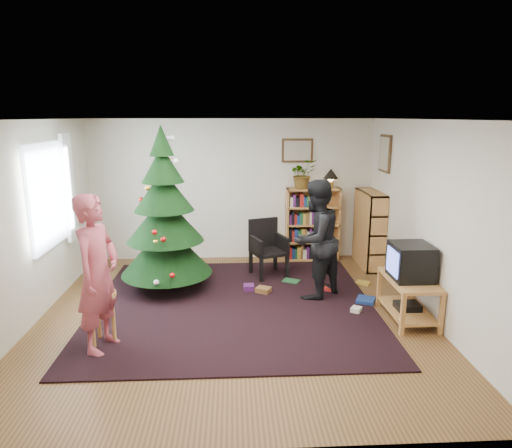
{
  "coord_description": "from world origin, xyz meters",
  "views": [
    {
      "loc": [
        0.01,
        -5.56,
        2.54
      ],
      "look_at": [
        0.32,
        0.5,
        1.1
      ],
      "focal_mm": 32.0,
      "sensor_mm": 36.0,
      "label": 1
    }
  ],
  "objects_px": {
    "bookshelf_back": "(312,223)",
    "tv_stand": "(408,295)",
    "person_standing": "(98,274)",
    "crt_tv": "(411,262)",
    "christmas_tree": "(165,224)",
    "bookshelf_right": "(369,228)",
    "picture_right": "(385,154)",
    "person_by_chair": "(315,240)",
    "potted_plant": "(303,174)",
    "armchair": "(268,245)",
    "picture_back": "(297,151)",
    "stool": "(100,304)",
    "table_lamp": "(331,175)"
  },
  "relations": [
    {
      "from": "bookshelf_back",
      "to": "tv_stand",
      "type": "relative_size",
      "value": 1.37
    },
    {
      "from": "tv_stand",
      "to": "person_standing",
      "type": "height_order",
      "value": "person_standing"
    },
    {
      "from": "tv_stand",
      "to": "crt_tv",
      "type": "xyz_separation_m",
      "value": [
        -0.0,
        0.0,
        0.44
      ]
    },
    {
      "from": "christmas_tree",
      "to": "bookshelf_right",
      "type": "bearing_deg",
      "value": 16.01
    },
    {
      "from": "picture_right",
      "to": "person_by_chair",
      "type": "relative_size",
      "value": 0.35
    },
    {
      "from": "bookshelf_right",
      "to": "person_standing",
      "type": "height_order",
      "value": "person_standing"
    },
    {
      "from": "tv_stand",
      "to": "potted_plant",
      "type": "bearing_deg",
      "value": 110.94
    },
    {
      "from": "person_by_chair",
      "to": "christmas_tree",
      "type": "bearing_deg",
      "value": -52.64
    },
    {
      "from": "crt_tv",
      "to": "potted_plant",
      "type": "distance_m",
      "value": 2.88
    },
    {
      "from": "crt_tv",
      "to": "armchair",
      "type": "height_order",
      "value": "crt_tv"
    },
    {
      "from": "bookshelf_back",
      "to": "bookshelf_right",
      "type": "xyz_separation_m",
      "value": [
        0.91,
        -0.42,
        0.0
      ]
    },
    {
      "from": "picture_back",
      "to": "potted_plant",
      "type": "distance_m",
      "value": 0.42
    },
    {
      "from": "picture_right",
      "to": "person_by_chair",
      "type": "bearing_deg",
      "value": -137.93
    },
    {
      "from": "bookshelf_right",
      "to": "person_standing",
      "type": "xyz_separation_m",
      "value": [
        -3.8,
        -2.74,
        0.21
      ]
    },
    {
      "from": "stool",
      "to": "table_lamp",
      "type": "xyz_separation_m",
      "value": [
        3.23,
        3.04,
        1.06
      ]
    },
    {
      "from": "picture_back",
      "to": "stool",
      "type": "bearing_deg",
      "value": -129.85
    },
    {
      "from": "picture_back",
      "to": "person_standing",
      "type": "distance_m",
      "value": 4.34
    },
    {
      "from": "christmas_tree",
      "to": "person_by_chair",
      "type": "height_order",
      "value": "christmas_tree"
    },
    {
      "from": "crt_tv",
      "to": "person_by_chair",
      "type": "xyz_separation_m",
      "value": [
        -1.06,
        0.81,
        0.08
      ]
    },
    {
      "from": "bookshelf_back",
      "to": "bookshelf_right",
      "type": "distance_m",
      "value": 1.0
    },
    {
      "from": "christmas_tree",
      "to": "bookshelf_right",
      "type": "xyz_separation_m",
      "value": [
        3.33,
        0.95,
        -0.35
      ]
    },
    {
      "from": "christmas_tree",
      "to": "armchair",
      "type": "bearing_deg",
      "value": 20.32
    },
    {
      "from": "bookshelf_back",
      "to": "armchair",
      "type": "distance_m",
      "value": 1.18
    },
    {
      "from": "bookshelf_right",
      "to": "armchair",
      "type": "xyz_separation_m",
      "value": [
        -1.77,
        -0.38,
        -0.17
      ]
    },
    {
      "from": "tv_stand",
      "to": "christmas_tree",
      "type": "bearing_deg",
      "value": 159.28
    },
    {
      "from": "crt_tv",
      "to": "potted_plant",
      "type": "relative_size",
      "value": 1.0
    },
    {
      "from": "picture_back",
      "to": "person_by_chair",
      "type": "relative_size",
      "value": 0.32
    },
    {
      "from": "bookshelf_right",
      "to": "crt_tv",
      "type": "distance_m",
      "value": 2.17
    },
    {
      "from": "bookshelf_back",
      "to": "crt_tv",
      "type": "distance_m",
      "value": 2.7
    },
    {
      "from": "armchair",
      "to": "person_by_chair",
      "type": "bearing_deg",
      "value": -78.69
    },
    {
      "from": "picture_right",
      "to": "person_standing",
      "type": "distance_m",
      "value": 4.82
    },
    {
      "from": "potted_plant",
      "to": "bookshelf_right",
      "type": "bearing_deg",
      "value": -20.68
    },
    {
      "from": "tv_stand",
      "to": "crt_tv",
      "type": "bearing_deg",
      "value": 180.0
    },
    {
      "from": "christmas_tree",
      "to": "person_by_chair",
      "type": "relative_size",
      "value": 1.43
    },
    {
      "from": "crt_tv",
      "to": "table_lamp",
      "type": "relative_size",
      "value": 1.47
    },
    {
      "from": "bookshelf_right",
      "to": "tv_stand",
      "type": "height_order",
      "value": "bookshelf_right"
    },
    {
      "from": "christmas_tree",
      "to": "picture_back",
      "type": "bearing_deg",
      "value": 35.23
    },
    {
      "from": "tv_stand",
      "to": "potted_plant",
      "type": "distance_m",
      "value": 3.03
    },
    {
      "from": "armchair",
      "to": "potted_plant",
      "type": "xyz_separation_m",
      "value": [
        0.66,
        0.8,
        1.06
      ]
    },
    {
      "from": "picture_back",
      "to": "stool",
      "type": "height_order",
      "value": "picture_back"
    },
    {
      "from": "christmas_tree",
      "to": "tv_stand",
      "type": "bearing_deg",
      "value": -20.72
    },
    {
      "from": "picture_right",
      "to": "bookshelf_right",
      "type": "bearing_deg",
      "value": 128.26
    },
    {
      "from": "bookshelf_right",
      "to": "person_standing",
      "type": "bearing_deg",
      "value": 125.76
    },
    {
      "from": "bookshelf_right",
      "to": "armchair",
      "type": "bearing_deg",
      "value": 102.05
    },
    {
      "from": "armchair",
      "to": "person_standing",
      "type": "relative_size",
      "value": 0.52
    },
    {
      "from": "crt_tv",
      "to": "person_standing",
      "type": "xyz_separation_m",
      "value": [
        -3.68,
        -0.57,
        0.11
      ]
    },
    {
      "from": "person_by_chair",
      "to": "bookshelf_back",
      "type": "bearing_deg",
      "value": -140.64
    },
    {
      "from": "christmas_tree",
      "to": "picture_right",
      "type": "bearing_deg",
      "value": 12.75
    },
    {
      "from": "picture_right",
      "to": "bookshelf_right",
      "type": "relative_size",
      "value": 0.46
    },
    {
      "from": "tv_stand",
      "to": "stool",
      "type": "distance_m",
      "value": 3.75
    }
  ]
}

